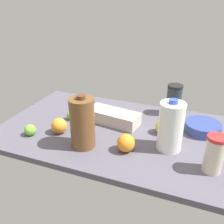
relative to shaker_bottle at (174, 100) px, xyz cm
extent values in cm
cube|color=#534F5C|center=(-27.72, -30.15, -10.79)|extent=(120.00, 76.00, 3.00)
cylinder|color=#28363B|center=(0.00, 0.00, -0.74)|extent=(8.69, 8.69, 17.10)
cylinder|color=black|center=(0.00, 0.00, 8.51)|extent=(8.95, 8.95, 1.40)
cube|color=beige|center=(-29.52, -23.49, -5.74)|extent=(30.71, 15.99, 7.09)
cylinder|color=#32428A|center=(18.13, -15.90, -6.71)|extent=(18.68, 18.68, 5.15)
cylinder|color=white|center=(4.05, -37.89, 2.34)|extent=(11.55, 11.55, 23.26)
cylinder|color=blue|center=(4.05, -37.89, 14.87)|extent=(4.04, 4.04, 1.80)
cylinder|color=beige|center=(23.38, -48.21, -1.73)|extent=(7.69, 7.69, 15.12)
cylinder|color=red|center=(23.38, -48.21, 6.53)|extent=(7.92, 7.92, 1.40)
cylinder|color=brown|center=(-34.59, -50.36, 2.91)|extent=(11.61, 11.61, 24.39)
cylinder|color=#59331E|center=(-34.59, -50.36, 16.01)|extent=(4.06, 4.06, 1.80)
sphere|color=yellow|center=(-1.50, -24.99, -5.40)|extent=(7.78, 7.78, 7.78)
sphere|color=#6CA937|center=(-53.86, -28.53, -6.74)|extent=(5.09, 5.09, 5.09)
sphere|color=orange|center=(-14.22, -47.33, -5.05)|extent=(8.48, 8.48, 8.48)
sphere|color=#70BA34|center=(-64.70, -51.57, -6.36)|extent=(5.86, 5.86, 5.86)
sphere|color=orange|center=(-51.95, -44.12, -5.18)|extent=(8.21, 8.21, 8.21)
camera|label=1|loc=(14.93, -140.23, 57.92)|focal=40.00mm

